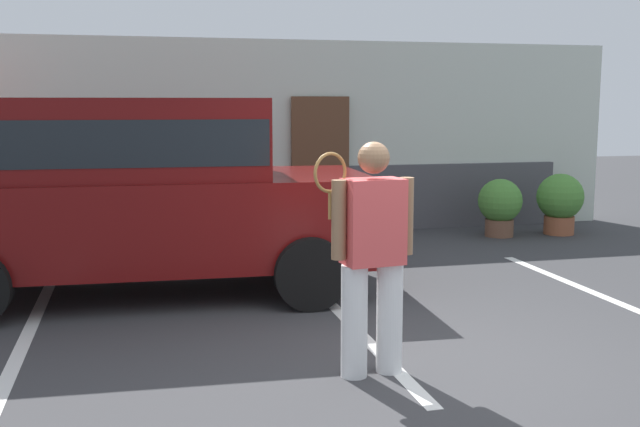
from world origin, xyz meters
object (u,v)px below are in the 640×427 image
potted_plant_by_porch (500,205)px  parked_suv (137,186)px  potted_plant_secondary (560,201)px  tennis_player_man (372,255)px

potted_plant_by_porch → parked_suv: bearing=-156.8°
potted_plant_by_porch → potted_plant_secondary: size_ratio=0.93×
parked_suv → tennis_player_man: 3.32m
tennis_player_man → potted_plant_by_porch: 6.33m
tennis_player_man → potted_plant_secondary: 6.91m
tennis_player_man → potted_plant_by_porch: size_ratio=1.98×
parked_suv → potted_plant_by_porch: size_ratio=5.37×
parked_suv → tennis_player_man: (1.65, -2.87, -0.24)m
potted_plant_by_porch → potted_plant_secondary: 0.98m
tennis_player_man → parked_suv: bearing=-66.9°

